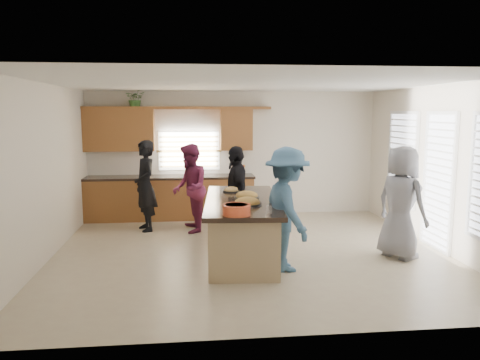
{
  "coord_description": "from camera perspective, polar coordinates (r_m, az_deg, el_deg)",
  "views": [
    {
      "loc": [
        -0.97,
        -7.56,
        2.35
      ],
      "look_at": [
        -0.1,
        0.58,
        1.15
      ],
      "focal_mm": 35.0,
      "sensor_mm": 36.0,
      "label": 1
    }
  ],
  "objects": [
    {
      "name": "right_wall_glazing",
      "position": [
        8.59,
        23.18,
        0.91
      ],
      "size": [
        0.06,
        4.0,
        2.25
      ],
      "color": "white",
      "rests_on": "ground"
    },
    {
      "name": "platter_front",
      "position": [
        7.11,
        0.89,
        -2.81
      ],
      "size": [
        0.44,
        0.44,
        0.18
      ],
      "color": "black",
      "rests_on": "island"
    },
    {
      "name": "flower_vase",
      "position": [
        8.59,
        0.19,
        0.56
      ],
      "size": [
        0.14,
        0.14,
        0.44
      ],
      "color": "silver",
      "rests_on": "island"
    },
    {
      "name": "woman_right_back",
      "position": [
        6.96,
        5.76,
        -3.56
      ],
      "size": [
        0.87,
        1.29,
        1.84
      ],
      "primitive_type": "imported",
      "rotation": [
        0.0,
        0.0,
        1.73
      ],
      "color": "#3F6789",
      "rests_on": "ground"
    },
    {
      "name": "island",
      "position": [
        7.66,
        0.21,
        -6.01
      ],
      "size": [
        1.35,
        2.78,
        0.95
      ],
      "rotation": [
        0.0,
        0.0,
        -0.08
      ],
      "color": "tan",
      "rests_on": "ground"
    },
    {
      "name": "clear_cup",
      "position": [
        6.49,
        3.54,
        -3.65
      ],
      "size": [
        0.08,
        0.08,
        0.11
      ],
      "primitive_type": "cylinder",
      "color": "white",
      "rests_on": "island"
    },
    {
      "name": "woman_right_front",
      "position": [
        7.93,
        19.04,
        -2.6
      ],
      "size": [
        0.93,
        1.06,
        1.82
      ],
      "primitive_type": "imported",
      "rotation": [
        0.0,
        0.0,
        2.06
      ],
      "color": "slate",
      "rests_on": "ground"
    },
    {
      "name": "potted_plant",
      "position": [
        10.45,
        -12.6,
        9.65
      ],
      "size": [
        0.41,
        0.35,
        0.45
      ],
      "primitive_type": "imported",
      "rotation": [
        0.0,
        0.0,
        -0.0
      ],
      "color": "#40732E",
      "rests_on": "back_cabinetry"
    },
    {
      "name": "plate_stack",
      "position": [
        8.51,
        -0.79,
        -0.96
      ],
      "size": [
        0.25,
        0.25,
        0.05
      ],
      "primitive_type": "cylinder",
      "color": "#A87FBA",
      "rests_on": "island"
    },
    {
      "name": "salad_bowl",
      "position": [
        6.39,
        -0.43,
        -3.57
      ],
      "size": [
        0.38,
        0.38,
        0.15
      ],
      "color": "#E6502A",
      "rests_on": "island"
    },
    {
      "name": "woman_left_front",
      "position": [
        8.48,
        -0.46,
        -1.7
      ],
      "size": [
        0.47,
        1.04,
        1.74
      ],
      "primitive_type": "imported",
      "rotation": [
        0.0,
        0.0,
        -1.53
      ],
      "color": "black",
      "rests_on": "ground"
    },
    {
      "name": "platter_mid",
      "position": [
        7.68,
        0.82,
        -1.96
      ],
      "size": [
        0.41,
        0.41,
        0.17
      ],
      "color": "black",
      "rests_on": "island"
    },
    {
      "name": "woman_left_back",
      "position": [
        9.42,
        -11.46,
        -0.7
      ],
      "size": [
        0.64,
        0.77,
        1.8
      ],
      "primitive_type": "imported",
      "rotation": [
        0.0,
        0.0,
        -1.19
      ],
      "color": "black",
      "rests_on": "ground"
    },
    {
      "name": "woman_left_mid",
      "position": [
        9.17,
        -6.14,
        -1.0
      ],
      "size": [
        0.71,
        0.88,
        1.74
      ],
      "primitive_type": "imported",
      "rotation": [
        0.0,
        0.0,
        -1.51
      ],
      "color": "maroon",
      "rests_on": "ground"
    },
    {
      "name": "room_shell",
      "position": [
        7.64,
        1.23,
        4.96
      ],
      "size": [
        6.52,
        6.02,
        2.81
      ],
      "color": "silver",
      "rests_on": "ground"
    },
    {
      "name": "back_cabinetry",
      "position": [
        10.41,
        -8.75,
        0.3
      ],
      "size": [
        4.08,
        0.66,
        2.46
      ],
      "color": "brown",
      "rests_on": "ground"
    },
    {
      "name": "platter_back",
      "position": [
        8.25,
        -1.04,
        -1.26
      ],
      "size": [
        0.31,
        0.31,
        0.12
      ],
      "color": "black",
      "rests_on": "island"
    },
    {
      "name": "floor",
      "position": [
        7.98,
        1.19,
        -8.8
      ],
      "size": [
        6.5,
        6.5,
        0.0
      ],
      "primitive_type": "plane",
      "color": "#C1B38F",
      "rests_on": "ground"
    }
  ]
}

